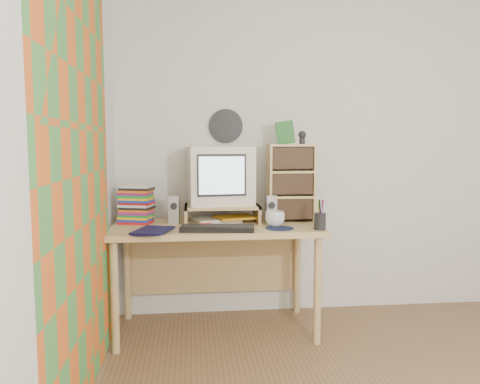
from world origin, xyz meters
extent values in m
plane|color=silver|center=(0.00, 1.75, 1.25)|extent=(3.50, 0.00, 3.50)
plane|color=silver|center=(-1.75, 0.00, 1.25)|extent=(0.00, 3.50, 3.50)
plane|color=#D35A1D|center=(-1.71, 0.48, 1.15)|extent=(0.00, 2.20, 2.20)
cylinder|color=black|center=(-0.93, 1.73, 1.43)|extent=(0.25, 0.02, 0.25)
cube|color=#D9BC75|center=(-1.03, 1.38, 0.73)|extent=(1.40, 0.70, 0.04)
cube|color=#D9BC75|center=(-1.03, 1.71, 0.38)|extent=(1.33, 0.02, 0.41)
cylinder|color=#D9BC75|center=(-1.67, 1.09, 0.35)|extent=(0.05, 0.05, 0.71)
cylinder|color=#D9BC75|center=(-0.39, 1.09, 0.35)|extent=(0.05, 0.05, 0.71)
cylinder|color=#D9BC75|center=(-1.67, 1.67, 0.35)|extent=(0.05, 0.05, 0.71)
cylinder|color=#D9BC75|center=(-0.39, 1.67, 0.35)|extent=(0.05, 0.05, 0.71)
cube|color=tan|center=(-1.23, 1.48, 0.81)|extent=(0.02, 0.30, 0.12)
cube|color=tan|center=(-0.73, 1.48, 0.81)|extent=(0.02, 0.30, 0.12)
cube|color=tan|center=(-0.98, 1.48, 0.86)|extent=(0.52, 0.30, 0.02)
cube|color=silver|center=(-0.99, 1.53, 1.07)|extent=(0.47, 0.47, 0.41)
cube|color=#AEADB2|center=(-1.31, 1.45, 0.85)|extent=(0.08, 0.08, 0.19)
cube|color=#AEADB2|center=(-0.64, 1.42, 0.85)|extent=(0.08, 0.08, 0.19)
cube|color=black|center=(-1.03, 1.14, 0.77)|extent=(0.48, 0.22, 0.03)
cube|color=tan|center=(-0.49, 1.47, 1.02)|extent=(0.33, 0.17, 0.55)
imported|color=silver|center=(-0.64, 1.25, 0.80)|extent=(0.16, 0.16, 0.10)
imported|color=#0E0E34|center=(-1.53, 1.15, 0.77)|extent=(0.29, 0.25, 0.05)
cylinder|color=#101937|center=(-0.63, 1.17, 0.75)|extent=(0.21, 0.21, 0.00)
cube|color=red|center=(-1.10, 1.22, 0.77)|extent=(0.07, 0.05, 0.04)
cube|color=#1A5A19|center=(-0.53, 1.48, 1.38)|extent=(0.13, 0.04, 0.16)
camera|label=1|loc=(-1.20, -1.77, 1.30)|focal=35.00mm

